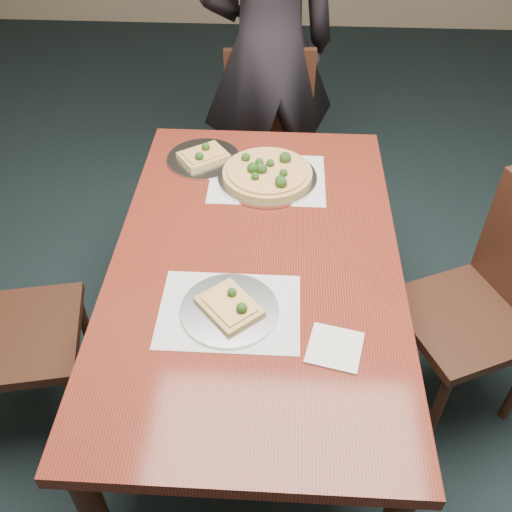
# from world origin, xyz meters

# --- Properties ---
(ground) EXTENTS (8.00, 8.00, 0.00)m
(ground) POSITION_xyz_m (0.00, 0.00, 0.00)
(ground) COLOR black
(ground) RESTS_ON ground
(dining_table) EXTENTS (0.90, 1.50, 0.75)m
(dining_table) POSITION_xyz_m (-0.14, 0.14, 0.66)
(dining_table) COLOR #591A11
(dining_table) RESTS_ON ground
(chair_far) EXTENTS (0.45, 0.45, 0.91)m
(chair_far) POSITION_xyz_m (-0.14, 1.22, 0.52)
(chair_far) COLOR black
(chair_far) RESTS_ON ground
(chair_right) EXTENTS (0.55, 0.55, 0.91)m
(chair_right) POSITION_xyz_m (0.66, 0.21, 0.52)
(chair_right) COLOR black
(chair_right) RESTS_ON ground
(diner) EXTENTS (0.76, 0.62, 1.80)m
(diner) POSITION_xyz_m (-0.15, 1.33, 0.90)
(diner) COLOR black
(diner) RESTS_ON ground
(placemat_main) EXTENTS (0.42, 0.32, 0.00)m
(placemat_main) POSITION_xyz_m (-0.13, 0.56, 0.75)
(placemat_main) COLOR white
(placemat_main) RESTS_ON dining_table
(placemat_near) EXTENTS (0.40, 0.30, 0.00)m
(placemat_near) POSITION_xyz_m (-0.21, -0.10, 0.75)
(placemat_near) COLOR white
(placemat_near) RESTS_ON dining_table
(pizza_pan) EXTENTS (0.36, 0.36, 0.07)m
(pizza_pan) POSITION_xyz_m (-0.13, 0.55, 0.77)
(pizza_pan) COLOR silver
(pizza_pan) RESTS_ON dining_table
(slice_plate_near) EXTENTS (0.28, 0.28, 0.06)m
(slice_plate_near) POSITION_xyz_m (-0.21, -0.10, 0.76)
(slice_plate_near) COLOR silver
(slice_plate_near) RESTS_ON dining_table
(slice_plate_far) EXTENTS (0.28, 0.28, 0.06)m
(slice_plate_far) POSITION_xyz_m (-0.37, 0.67, 0.76)
(slice_plate_far) COLOR silver
(slice_plate_far) RESTS_ON dining_table
(napkin) EXTENTS (0.17, 0.17, 0.01)m
(napkin) POSITION_xyz_m (0.09, -0.21, 0.75)
(napkin) COLOR white
(napkin) RESTS_ON dining_table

